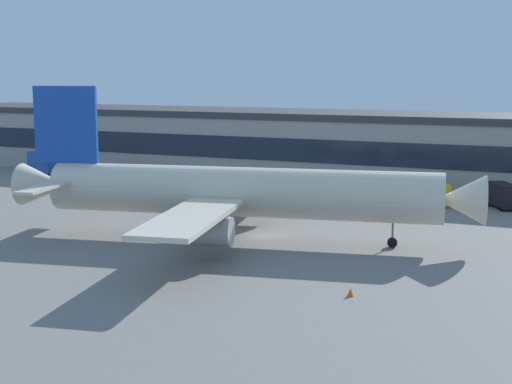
% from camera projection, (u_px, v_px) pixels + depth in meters
% --- Properties ---
extents(ground_plane, '(600.00, 600.00, 0.00)m').
position_uv_depth(ground_plane, '(263.00, 236.00, 86.62)').
color(ground_plane, slate).
extents(terminal_building, '(182.75, 20.18, 12.18)m').
position_uv_depth(terminal_building, '(374.00, 147.00, 129.37)').
color(terminal_building, '#9E9993').
rests_on(terminal_building, ground_plane).
extents(airliner, '(54.13, 46.29, 17.49)m').
position_uv_depth(airliner, '(234.00, 192.00, 83.79)').
color(airliner, beige).
rests_on(airliner, ground_plane).
extents(catering_truck, '(7.65, 4.75, 4.15)m').
position_uv_depth(catering_truck, '(44.00, 162.00, 139.84)').
color(catering_truck, '#2651A5').
rests_on(catering_truck, ground_plane).
extents(fuel_truck, '(8.26, 7.51, 3.35)m').
position_uv_depth(fuel_truck, '(425.00, 192.00, 107.05)').
color(fuel_truck, yellow).
rests_on(fuel_truck, ground_plane).
extents(belt_loader, '(6.29, 5.49, 1.95)m').
position_uv_depth(belt_loader, '(122.00, 172.00, 134.73)').
color(belt_loader, red).
rests_on(belt_loader, ground_plane).
extents(stair_truck, '(5.18, 6.37, 3.55)m').
position_uv_depth(stair_truck, '(503.00, 195.00, 103.96)').
color(stair_truck, black).
rests_on(stair_truck, ground_plane).
extents(follow_me_car, '(4.41, 4.50, 1.85)m').
position_uv_depth(follow_me_car, '(293.00, 190.00, 113.56)').
color(follow_me_car, red).
rests_on(follow_me_car, ground_plane).
extents(traffic_cone_1, '(0.59, 0.59, 0.74)m').
position_uv_depth(traffic_cone_1, '(350.00, 292.00, 62.99)').
color(traffic_cone_1, '#F2590C').
rests_on(traffic_cone_1, ground_plane).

